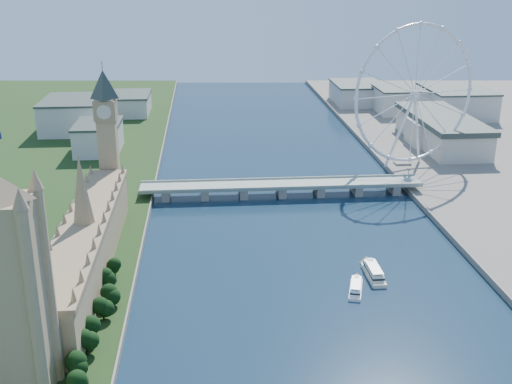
{
  "coord_description": "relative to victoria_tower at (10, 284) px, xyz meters",
  "views": [
    {
      "loc": [
        -58.56,
        -172.86,
        169.27
      ],
      "look_at": [
        -27.35,
        210.0,
        34.71
      ],
      "focal_mm": 45.0,
      "sensor_mm": 36.0,
      "label": 1
    }
  ],
  "objects": [
    {
      "name": "westminster_bridge",
      "position": [
        135.0,
        245.0,
        -47.86
      ],
      "size": [
        220.0,
        22.0,
        9.5
      ],
      "color": "gray",
      "rests_on": "ground"
    },
    {
      "name": "tour_boat_near",
      "position": [
        157.18,
        83.27,
        -54.49
      ],
      "size": [
        14.1,
        28.11,
        6.0
      ],
      "primitive_type": null,
      "rotation": [
        0.0,
        0.0,
        -0.28
      ],
      "color": "white",
      "rests_on": "ground"
    },
    {
      "name": "county_hall",
      "position": [
        310.0,
        375.0,
        -54.49
      ],
      "size": [
        54.0,
        144.0,
        35.0
      ],
      "primitive_type": null,
      "color": "beige",
      "rests_on": "ground"
    },
    {
      "name": "big_ben",
      "position": [
        7.0,
        223.0,
        12.08
      ],
      "size": [
        20.02,
        20.02,
        110.0
      ],
      "color": "tan",
      "rests_on": "ground"
    },
    {
      "name": "tour_boat_far",
      "position": [
        171.46,
        99.88,
        -54.49
      ],
      "size": [
        8.39,
        32.4,
        7.18
      ],
      "primitive_type": null,
      "rotation": [
        0.0,
        0.0,
        0.0
      ],
      "color": "beige",
      "rests_on": "ground"
    },
    {
      "name": "london_eye",
      "position": [
        254.98,
        300.08,
        13.03
      ],
      "size": [
        113.6,
        39.12,
        124.3
      ],
      "color": "silver",
      "rests_on": "ground"
    },
    {
      "name": "city_skyline",
      "position": [
        174.22,
        505.08,
        -37.53
      ],
      "size": [
        505.0,
        280.0,
        32.0
      ],
      "color": "beige",
      "rests_on": "ground"
    },
    {
      "name": "parliament_range",
      "position": [
        7.0,
        115.0,
        -36.01
      ],
      "size": [
        24.0,
        200.0,
        70.0
      ],
      "color": "tan",
      "rests_on": "ground"
    },
    {
      "name": "tree_row",
      "position": [
        22.0,
        11.0,
        -45.35
      ],
      "size": [
        8.52,
        200.52,
        20.8
      ],
      "color": "black",
      "rests_on": "ground"
    },
    {
      "name": "victoria_tower",
      "position": [
        0.0,
        0.0,
        0.0
      ],
      "size": [
        28.16,
        28.16,
        112.0
      ],
      "color": "tan",
      "rests_on": "ground"
    }
  ]
}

